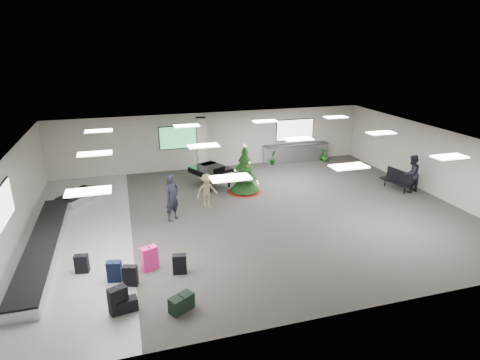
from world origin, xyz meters
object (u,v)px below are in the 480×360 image
object	(u,v)px
baggage_carousel	(52,234)
service_counter	(296,153)
grand_piano	(211,171)
bench	(397,179)
christmas_tree	(245,175)
potted_plant_left	(273,158)
pink_suitcase	(150,258)
traveler_bench	(411,174)
traveler_a	(172,197)
traveler_b	(207,191)
potted_plant_right	(325,155)

from	to	relation	value
baggage_carousel	service_counter	world-z (taller)	service_counter
grand_piano	bench	size ratio (longest dim) A/B	1.48
christmas_tree	potted_plant_left	size ratio (longest dim) A/B	2.91
pink_suitcase	traveler_bench	xyz separation A→B (m)	(12.72, 3.55, 0.53)
grand_piano	potted_plant_left	distance (m)	5.00
traveler_a	traveler_b	size ratio (longest dim) A/B	1.28
baggage_carousel	bench	distance (m)	15.63
traveler_b	baggage_carousel	bearing A→B (deg)	-179.08
service_counter	christmas_tree	size ratio (longest dim) A/B	1.66
baggage_carousel	potted_plant_right	size ratio (longest dim) A/B	13.06
potted_plant_right	christmas_tree	bearing A→B (deg)	-150.29
potted_plant_right	service_counter	bearing A→B (deg)	164.56
pink_suitcase	traveler_bench	distance (m)	13.22
christmas_tree	bench	distance (m)	7.52
baggage_carousel	service_counter	distance (m)	14.50
traveler_b	service_counter	bearing A→B (deg)	27.90
pink_suitcase	bench	world-z (taller)	bench
service_counter	potted_plant_right	world-z (taller)	service_counter
potted_plant_left	potted_plant_right	xyz separation A→B (m)	(3.33, -0.23, -0.05)
pink_suitcase	baggage_carousel	bearing A→B (deg)	117.56
pink_suitcase	grand_piano	xyz separation A→B (m)	(3.64, 7.07, 0.42)
service_counter	traveler_b	world-z (taller)	traveler_b
service_counter	pink_suitcase	xyz separation A→B (m)	(-9.51, -9.89, -0.15)
service_counter	bench	xyz separation A→B (m)	(2.76, -5.94, 0.02)
traveler_bench	grand_piano	bearing A→B (deg)	-35.48
traveler_a	traveler_bench	size ratio (longest dim) A/B	1.07
potted_plant_left	potted_plant_right	size ratio (longest dim) A/B	1.13
christmas_tree	traveler_bench	world-z (taller)	christmas_tree
traveler_bench	pink_suitcase	bearing A→B (deg)	1.30
service_counter	potted_plant_right	xyz separation A→B (m)	(1.73, -0.48, -0.17)
traveler_b	potted_plant_left	bearing A→B (deg)	34.36
traveler_b	traveler_bench	distance (m)	9.91
bench	potted_plant_left	size ratio (longest dim) A/B	1.96
bench	christmas_tree	bearing A→B (deg)	156.02
christmas_tree	service_counter	bearing A→B (deg)	41.88
bench	traveler_b	world-z (taller)	traveler_b
bench	traveler_b	bearing A→B (deg)	167.43
bench	traveler_a	distance (m)	11.07
pink_suitcase	potted_plant_right	bearing A→B (deg)	20.92
baggage_carousel	potted_plant_left	size ratio (longest dim) A/B	11.57
baggage_carousel	grand_piano	size ratio (longest dim) A/B	3.97
pink_suitcase	traveler_b	world-z (taller)	traveler_b
grand_piano	potted_plant_right	distance (m)	7.97
service_counter	traveler_bench	size ratio (longest dim) A/B	2.18
pink_suitcase	potted_plant_left	xyz separation A→B (m)	(7.91, 9.64, 0.02)
pink_suitcase	grand_piano	distance (m)	7.96
baggage_carousel	bench	world-z (taller)	bench
bench	potted_plant_right	bearing A→B (deg)	91.35
traveler_b	potted_plant_right	bearing A→B (deg)	19.24
service_counter	traveler_b	size ratio (longest dim) A/B	2.62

